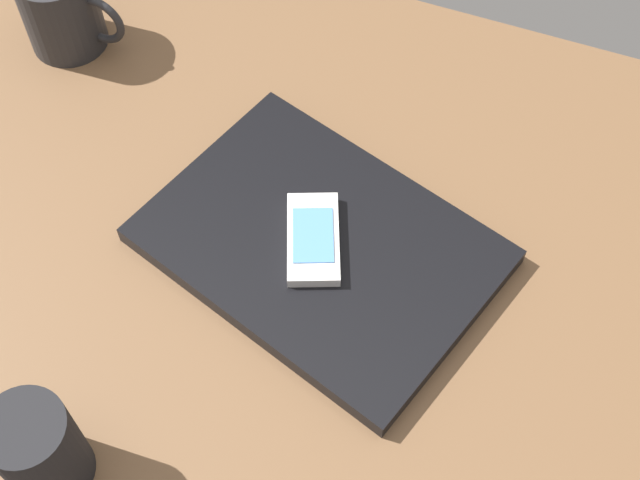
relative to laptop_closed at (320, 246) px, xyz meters
The scene contains 5 objects.
desk_surface 6.27cm from the laptop_closed, 27.38° to the right, with size 120.00×80.00×3.00cm, color brown.
laptop_closed is the anchor object (origin of this frame).
cell_phone_on_laptop 1.74cm from the laptop_closed, 141.33° to the right, with size 8.38×11.11×1.33cm.
pen_cup 31.62cm from the laptop_closed, 114.26° to the right, with size 6.79×6.79×10.22cm, color black.
coffee_mug 40.72cm from the laptop_closed, 156.40° to the left, with size 12.28×8.70×9.75cm.
Camera 1 is at (11.53, -39.87, 76.15)cm, focal length 49.31 mm.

